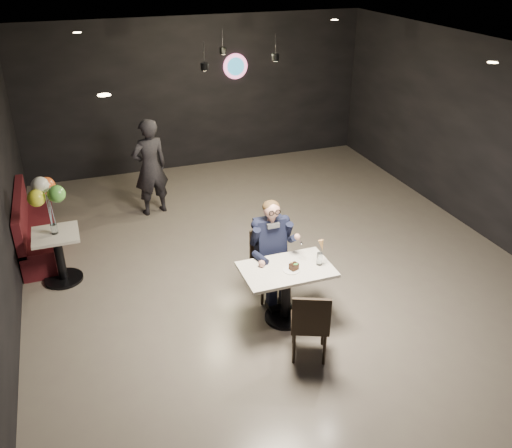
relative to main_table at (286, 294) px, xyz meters
name	(u,v)px	position (x,y,z in m)	size (l,w,h in m)	color
floor	(279,271)	(0.34, 1.05, -0.38)	(9.00, 9.00, 0.00)	#6D655B
wall_sign	(235,66)	(1.14, 5.52, 1.62)	(0.50, 0.06, 0.50)	pink
pendant_lights	(234,43)	(0.34, 3.05, 2.51)	(1.40, 1.20, 0.36)	black
main_table	(286,294)	(0.00, 0.00, 0.00)	(1.10, 0.70, 0.75)	silver
chair_far	(270,266)	(0.00, 0.55, 0.09)	(0.42, 0.46, 0.92)	black
chair_near	(310,321)	(0.00, -0.70, 0.09)	(0.42, 0.46, 0.92)	black
seated_man	(270,249)	(0.00, 0.55, 0.34)	(0.60, 0.80, 1.44)	black
dessert_plate	(291,270)	(0.03, -0.07, 0.38)	(0.20, 0.20, 0.01)	white
cake_slice	(294,267)	(0.06, -0.07, 0.42)	(0.10, 0.08, 0.07)	black
mint_leaf	(296,264)	(0.08, -0.09, 0.47)	(0.06, 0.04, 0.01)	#2C872C
sundae_glass	(319,259)	(0.40, -0.06, 0.46)	(0.07, 0.07, 0.16)	silver
wafer_cone	(322,245)	(0.44, -0.03, 0.62)	(0.07, 0.07, 0.13)	#AF8747
booth_bench	(36,223)	(-2.91, 2.86, 0.09)	(0.46, 1.84, 0.92)	#480F1B
side_table	(60,257)	(-2.61, 1.86, 0.01)	(0.61, 0.61, 0.76)	silver
balloon_vase	(54,229)	(-2.61, 1.86, 0.44)	(0.09, 0.09, 0.14)	silver
balloon_bunch	(49,200)	(-2.61, 1.86, 0.87)	(0.42, 0.42, 0.69)	#FAF934
passerby	(150,167)	(-1.02, 3.57, 0.47)	(0.62, 0.40, 1.69)	black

